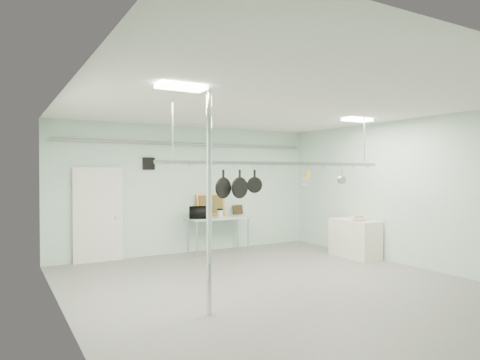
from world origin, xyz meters
TOP-DOWN VIEW (x-y plane):
  - floor at (0.00, 0.00)m, footprint 8.00×8.00m
  - ceiling at (0.00, 0.00)m, footprint 7.00×8.00m
  - back_wall at (0.00, 3.99)m, footprint 7.00×0.02m
  - right_wall at (3.49, 0.00)m, footprint 0.02×8.00m
  - door at (-2.30, 3.94)m, footprint 1.10×0.10m
  - wall_vent at (-1.10, 3.97)m, footprint 0.30×0.04m
  - conduit_pipe at (0.00, 3.90)m, footprint 6.60×0.07m
  - chrome_pole at (-1.70, -0.60)m, footprint 0.08×0.08m
  - prep_table at (0.60, 3.60)m, footprint 1.60×0.70m
  - side_cabinet at (3.15, 1.40)m, footprint 0.60×1.20m
  - pot_rack at (0.20, 0.30)m, footprint 4.80×0.06m
  - light_panel_left at (-2.20, -0.80)m, footprint 0.65×0.30m
  - light_panel_right at (2.40, 0.60)m, footprint 0.65×0.30m
  - microwave at (0.03, 3.48)m, footprint 0.63×0.54m
  - coffee_canister at (0.60, 3.51)m, footprint 0.15×0.15m
  - painting_large at (0.52, 3.90)m, footprint 0.78×0.16m
  - painting_small at (1.34, 3.90)m, footprint 0.30×0.10m
  - fruit_bowl at (3.07, 1.17)m, footprint 0.39×0.39m
  - skillet_left at (-1.00, 0.30)m, footprint 0.36×0.16m
  - skillet_mid at (-0.68, 0.30)m, footprint 0.37×0.14m
  - skillet_right at (-0.37, 0.30)m, footprint 0.29×0.13m
  - whisk at (0.74, 0.30)m, footprint 0.19×0.19m
  - grater at (0.83, 0.30)m, footprint 0.08×0.04m
  - saucepan at (1.68, 0.30)m, footprint 0.18×0.15m
  - fruit_cluster at (3.07, 1.17)m, footprint 0.24×0.24m

SIDE VIEW (x-z plane):
  - floor at x=0.00m, z-range 0.00..0.00m
  - side_cabinet at x=3.15m, z-range 0.00..0.90m
  - prep_table at x=0.60m, z-range 0.38..1.28m
  - fruit_bowl at x=3.07m, z-range 0.90..1.00m
  - fruit_cluster at x=3.07m, z-range 0.94..1.03m
  - coffee_canister at x=0.60m, z-range 0.91..1.08m
  - painting_small at x=1.34m, z-range 0.90..1.16m
  - door at x=-2.30m, z-range -0.05..2.15m
  - microwave at x=0.03m, z-range 0.91..1.20m
  - painting_large at x=0.52m, z-range 0.90..1.49m
  - back_wall at x=0.00m, z-range 0.00..3.20m
  - right_wall at x=3.49m, z-range 0.00..3.20m
  - chrome_pole at x=-1.70m, z-range 0.00..3.20m
  - skillet_mid at x=-0.68m, z-range 1.59..2.09m
  - skillet_left at x=-1.00m, z-range 1.61..2.09m
  - skillet_right at x=-0.37m, z-range 1.69..2.09m
  - whisk at x=0.74m, z-range 1.76..2.09m
  - saucepan at x=1.68m, z-range 1.80..2.09m
  - grater at x=0.83m, z-range 1.89..2.09m
  - pot_rack at x=0.20m, z-range 1.73..2.73m
  - wall_vent at x=-1.10m, z-range 2.10..2.40m
  - conduit_pipe at x=0.00m, z-range 2.71..2.79m
  - light_panel_left at x=-2.20m, z-range 3.14..3.19m
  - light_panel_right at x=2.40m, z-range 3.14..3.19m
  - ceiling at x=0.00m, z-range 3.18..3.20m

